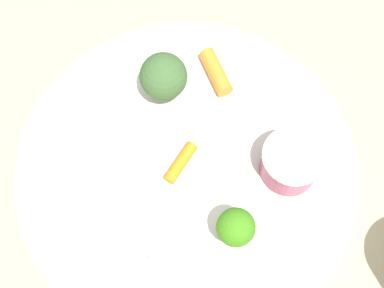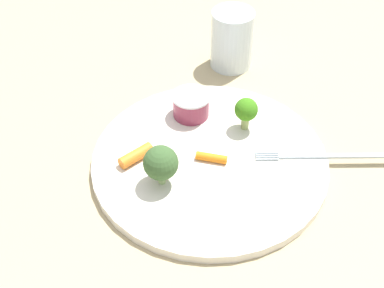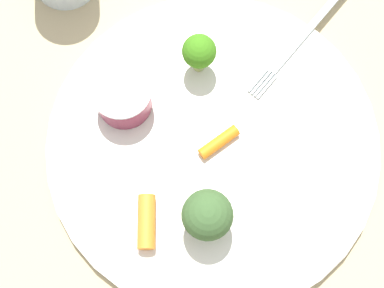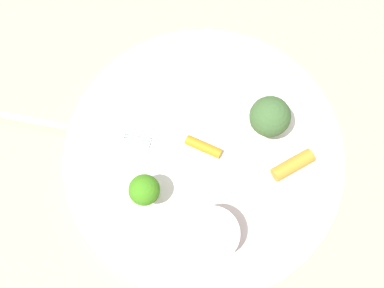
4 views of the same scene
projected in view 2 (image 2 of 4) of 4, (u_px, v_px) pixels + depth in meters
name	position (u px, v px, depth m)	size (l,w,h in m)	color
ground_plane	(210.00, 165.00, 0.66)	(2.40, 2.40, 0.00)	tan
plate	(210.00, 161.00, 0.65)	(0.29, 0.29, 0.01)	silver
sauce_cup	(191.00, 105.00, 0.70)	(0.05, 0.05, 0.03)	#852D45
broccoli_floret_0	(246.00, 110.00, 0.67)	(0.03, 0.03, 0.05)	#94A85E
broccoli_floret_1	(161.00, 163.00, 0.60)	(0.04, 0.04, 0.05)	#98B76D
carrot_stick_0	(210.00, 158.00, 0.64)	(0.01, 0.01, 0.04)	orange
carrot_stick_1	(136.00, 155.00, 0.64)	(0.01, 0.01, 0.04)	orange
fork	(325.00, 156.00, 0.65)	(0.17, 0.07, 0.00)	#ACBAC0
drinking_glass	(232.00, 39.00, 0.78)	(0.06, 0.06, 0.09)	silver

